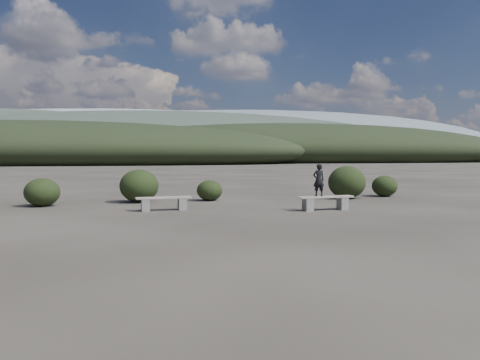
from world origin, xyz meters
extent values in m
plane|color=#292520|center=(0.00, 0.00, 0.00)|extent=(1200.00, 1200.00, 0.00)
cube|color=slate|center=(-2.61, 5.98, 0.20)|extent=(0.29, 0.37, 0.39)
cube|color=slate|center=(-1.44, 6.13, 0.20)|extent=(0.29, 0.37, 0.39)
cube|color=gray|center=(-2.02, 6.06, 0.42)|extent=(1.80, 0.59, 0.05)
cube|color=slate|center=(2.50, 5.15, 0.21)|extent=(0.30, 0.39, 0.41)
cube|color=slate|center=(3.73, 5.30, 0.21)|extent=(0.30, 0.39, 0.41)
cube|color=gray|center=(3.11, 5.23, 0.44)|extent=(1.89, 0.61, 0.05)
imported|color=black|center=(2.86, 5.20, 0.98)|extent=(0.39, 0.27, 1.04)
ellipsoid|color=black|center=(-6.18, 8.10, 0.49)|extent=(1.20, 1.20, 0.98)
ellipsoid|color=black|center=(-2.91, 8.91, 0.62)|extent=(1.45, 1.45, 1.25)
ellipsoid|color=black|center=(-0.21, 9.13, 0.40)|extent=(1.01, 1.01, 0.81)
ellipsoid|color=black|center=(5.45, 9.04, 0.67)|extent=(1.54, 1.54, 1.34)
ellipsoid|color=black|center=(7.45, 9.69, 0.45)|extent=(1.08, 1.08, 0.90)
ellipsoid|color=black|center=(-25.00, 90.00, 2.70)|extent=(110.00, 40.00, 12.00)
ellipsoid|color=black|center=(35.00, 110.00, 3.15)|extent=(120.00, 44.00, 14.00)
ellipsoid|color=#303B31|center=(0.00, 160.00, 5.40)|extent=(190.00, 64.00, 24.00)
ellipsoid|color=slate|center=(70.00, 300.00, 9.90)|extent=(340.00, 110.00, 44.00)
ellipsoid|color=#8C959E|center=(-30.00, 400.00, 12.60)|extent=(460.00, 140.00, 56.00)
camera|label=1|loc=(-2.21, -9.07, 1.77)|focal=35.00mm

